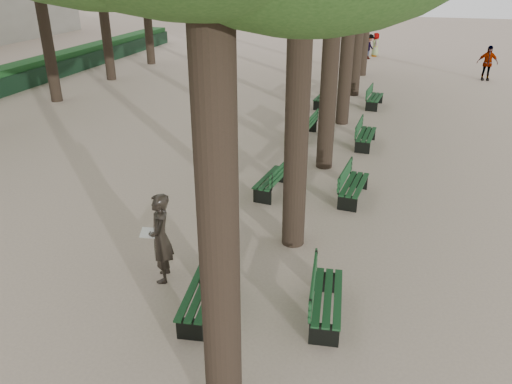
# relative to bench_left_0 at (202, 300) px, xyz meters

# --- Properties ---
(ground) EXTENTS (120.00, 120.00, 0.00)m
(ground) POSITION_rel_bench_left_0_xyz_m (-0.37, -0.03, -0.27)
(ground) COLOR tan
(ground) RESTS_ON ground
(bench_left_0) EXTENTS (0.78, 1.86, 0.92)m
(bench_left_0) POSITION_rel_bench_left_0_xyz_m (0.00, 0.00, 0.00)
(bench_left_0) COLOR black
(bench_left_0) RESTS_ON ground
(bench_left_1) EXTENTS (0.79, 1.86, 0.92)m
(bench_left_1) POSITION_rel_bench_left_0_xyz_m (-0.00, 5.58, 0.00)
(bench_left_1) COLOR black
(bench_left_1) RESTS_ON ground
(bench_left_2) EXTENTS (0.71, 1.84, 0.92)m
(bench_left_2) POSITION_rel_bench_left_0_xyz_m (0.00, 10.70, 0.00)
(bench_left_2) COLOR black
(bench_left_2) RESTS_ON ground
(bench_left_3) EXTENTS (0.75, 1.85, 0.92)m
(bench_left_3) POSITION_rel_bench_left_0_xyz_m (0.00, 15.41, 0.00)
(bench_left_3) COLOR black
(bench_left_3) RESTS_ON ground
(bench_right_0) EXTENTS (0.74, 1.85, 0.92)m
(bench_right_0) POSITION_rel_bench_left_0_xyz_m (2.27, 0.48, 0.00)
(bench_right_0) COLOR black
(bench_right_0) RESTS_ON ground
(bench_right_1) EXTENTS (0.75, 1.85, 0.92)m
(bench_right_1) POSITION_rel_bench_left_0_xyz_m (2.27, 5.75, 0.00)
(bench_right_1) COLOR black
(bench_right_1) RESTS_ON ground
(bench_right_2) EXTENTS (0.68, 1.83, 0.92)m
(bench_right_2) POSITION_rel_bench_left_0_xyz_m (2.27, 10.33, 0.00)
(bench_right_2) COLOR black
(bench_right_2) RESTS_ON ground
(bench_right_3) EXTENTS (0.75, 1.85, 0.92)m
(bench_right_3) POSITION_rel_bench_left_0_xyz_m (2.27, 15.88, 0.00)
(bench_right_3) COLOR black
(bench_right_3) RESTS_ON ground
(man_with_map) EXTENTS (0.74, 0.85, 1.93)m
(man_with_map) POSITION_rel_bench_left_0_xyz_m (-1.16, 0.82, 0.69)
(man_with_map) COLOR black
(man_with_map) RESTS_ON ground
(pedestrian_c) EXTENTS (1.13, 0.45, 1.89)m
(pedestrian_c) POSITION_rel_bench_left_0_xyz_m (7.90, 23.39, 0.67)
(pedestrian_c) COLOR #262628
(pedestrian_c) RESTS_ON ground
(pedestrian_d) EXTENTS (0.48, 0.83, 1.59)m
(pedestrian_d) POSITION_rel_bench_left_0_xyz_m (1.51, 29.79, 0.52)
(pedestrian_d) COLOR #262628
(pedestrian_d) RESTS_ON ground
(pedestrian_b) EXTENTS (0.64, 1.10, 1.63)m
(pedestrian_b) POSITION_rel_bench_left_0_xyz_m (1.17, 28.58, 0.54)
(pedestrian_b) COLOR #262628
(pedestrian_b) RESTS_ON ground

